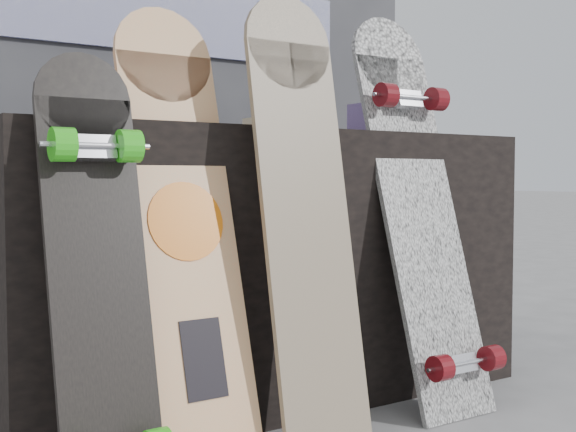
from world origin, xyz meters
TOP-DOWN VIEW (x-y plane):
  - vendor_table at (0.00, 0.50)m, footprint 1.60×0.60m
  - booth at (0.00, 1.35)m, footprint 2.40×0.22m
  - merch_box_purple at (-0.50, 0.62)m, footprint 0.18×0.12m
  - merch_box_small at (0.49, 0.55)m, footprint 0.14×0.14m
  - merch_box_flat at (0.16, 0.64)m, footprint 0.22×0.10m
  - longboard_geisha at (-0.40, 0.17)m, footprint 0.25×0.33m
  - longboard_celtic at (-0.13, 0.06)m, footprint 0.24×0.23m
  - longboard_cascadia at (0.34, 0.16)m, footprint 0.27×0.41m
  - skateboard_dark at (-0.64, 0.07)m, footprint 0.21×0.29m

SIDE VIEW (x-z plane):
  - vendor_table at x=0.00m, z-range 0.00..0.80m
  - skateboard_dark at x=-0.64m, z-range 0.01..0.95m
  - longboard_geisha at x=-0.40m, z-range 0.03..1.12m
  - longboard_celtic at x=-0.13m, z-range 0.04..1.16m
  - longboard_cascadia at x=0.34m, z-range 0.02..1.18m
  - merch_box_flat at x=0.16m, z-range 0.80..0.86m
  - merch_box_purple at x=-0.50m, z-range 0.80..0.90m
  - merch_box_small at x=0.49m, z-range 0.80..0.92m
  - booth at x=0.00m, z-range 0.00..2.20m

